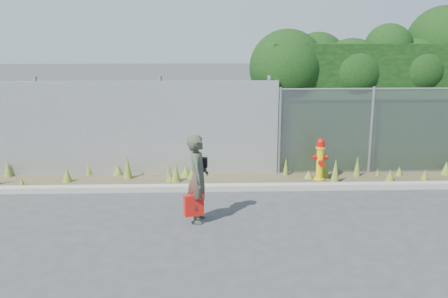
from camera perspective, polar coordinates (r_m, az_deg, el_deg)
name	(u,v)px	position (r m, az deg, el deg)	size (l,w,h in m)	color
ground	(244,222)	(8.96, 2.26, -8.35)	(80.00, 80.00, 0.00)	#373739
curb	(237,187)	(10.63, 1.55, -4.40)	(16.00, 0.22, 0.12)	gray
weed_strip	(245,174)	(11.32, 2.37, -2.92)	(16.00, 1.28, 0.55)	#443B27
corrugated_fence	(93,129)	(11.80, -14.74, 2.22)	(8.50, 0.21, 2.30)	#A6A9AD
chainlink_fence	(416,130)	(12.51, 21.04, 2.05)	(6.50, 0.07, 2.05)	gray
hedge	(403,83)	(13.27, 19.74, 7.11)	(7.80, 2.17, 3.91)	black
fire_hydrant	(320,160)	(11.36, 10.93, -1.23)	(0.33, 0.30, 1.00)	#DCBE0B
woman	(198,179)	(8.77, -3.01, -3.40)	(0.57, 0.38, 1.57)	#0F6143
red_tote_bag	(194,205)	(8.75, -3.49, -6.40)	(0.34, 0.13, 0.45)	#B01B0A
black_shoulder_bag	(200,162)	(8.79, -2.70, -1.54)	(0.24, 0.10, 0.18)	black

